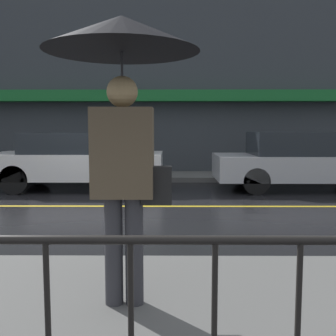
# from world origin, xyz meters

# --- Properties ---
(ground_plane) EXTENTS (80.00, 80.00, 0.00)m
(ground_plane) POSITION_xyz_m (0.00, 0.00, 0.00)
(ground_plane) COLOR black
(sidewalk_far) EXTENTS (28.00, 1.78, 0.14)m
(sidewalk_far) POSITION_xyz_m (0.00, 4.39, 0.07)
(sidewalk_far) COLOR #60605E
(sidewalk_far) RESTS_ON ground_plane
(lane_marking) EXTENTS (25.20, 0.12, 0.01)m
(lane_marking) POSITION_xyz_m (0.00, 0.00, 0.00)
(lane_marking) COLOR gold
(lane_marking) RESTS_ON ground_plane
(building_storefront) EXTENTS (28.00, 0.85, 6.28)m
(building_storefront) POSITION_xyz_m (0.00, 5.40, 3.11)
(building_storefront) COLOR #383D42
(building_storefront) RESTS_ON ground_plane
(pedestrian) EXTENTS (1.20, 1.20, 2.27)m
(pedestrian) POSITION_xyz_m (1.41, -4.70, 1.97)
(pedestrian) COLOR #333338
(pedestrian) RESTS_ON sidewalk_near
(car_white) EXTENTS (4.30, 1.80, 1.45)m
(car_white) POSITION_xyz_m (-0.64, 2.24, 0.75)
(car_white) COLOR silver
(car_white) RESTS_ON ground_plane
(car_silver) EXTENTS (4.60, 1.81, 1.47)m
(car_silver) POSITION_xyz_m (5.17, 2.24, 0.75)
(car_silver) COLOR #B2B5BA
(car_silver) RESTS_ON ground_plane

